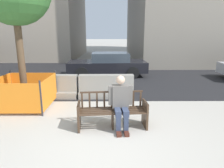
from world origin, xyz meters
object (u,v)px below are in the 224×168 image
at_px(jersey_barrier_centre, 106,88).
at_px(car_sedan_far, 108,64).
at_px(jersey_barrier_left, 50,88).
at_px(seated_person, 121,101).
at_px(construction_fence, 25,91).
at_px(street_bench, 112,112).

height_order(jersey_barrier_centre, car_sedan_far, car_sedan_far).
bearing_deg(car_sedan_far, jersey_barrier_left, -117.70).
height_order(seated_person, construction_fence, seated_person).
bearing_deg(car_sedan_far, street_bench, -88.32).
bearing_deg(seated_person, construction_fence, 152.77).
distance_m(jersey_barrier_centre, construction_fence, 2.78).
relative_size(seated_person, jersey_barrier_left, 0.65).
xyz_separation_m(jersey_barrier_left, construction_fence, (-0.51, -1.01, 0.18)).
bearing_deg(jersey_barrier_left, jersey_barrier_centre, 0.01).
bearing_deg(car_sedan_far, jersey_barrier_centre, -90.17).
relative_size(street_bench, car_sedan_far, 0.39).
xyz_separation_m(jersey_barrier_centre, construction_fence, (-2.58, -1.01, 0.18)).
bearing_deg(jersey_barrier_centre, street_bench, -85.41).
bearing_deg(jersey_barrier_centre, car_sedan_far, 89.83).
relative_size(construction_fence, car_sedan_far, 0.37).
bearing_deg(seated_person, jersey_barrier_left, 134.12).
bearing_deg(street_bench, seated_person, -11.50).
relative_size(seated_person, jersey_barrier_centre, 0.66).
xyz_separation_m(street_bench, jersey_barrier_centre, (-0.20, 2.51, -0.06)).
relative_size(jersey_barrier_left, construction_fence, 1.23).
xyz_separation_m(seated_person, construction_fence, (-2.99, 1.54, -0.17)).
height_order(jersey_barrier_left, construction_fence, construction_fence).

